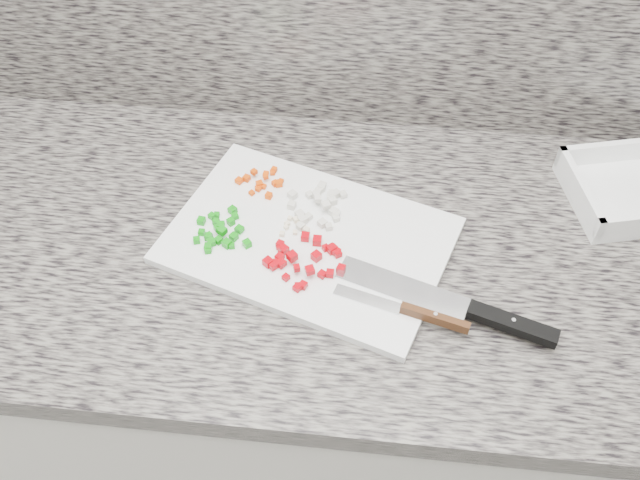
{
  "coord_description": "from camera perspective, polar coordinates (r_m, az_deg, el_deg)",
  "views": [
    {
      "loc": [
        0.08,
        0.73,
        1.75
      ],
      "look_at": [
        0.01,
        1.41,
        0.93
      ],
      "focal_mm": 40.0,
      "sensor_mm": 36.0,
      "label": 1
    }
  ],
  "objects": [
    {
      "name": "green_pepper_pile",
      "position": [
        1.11,
        -7.96,
        0.62
      ],
      "size": [
        0.09,
        0.1,
        0.02
      ],
      "color": "#0C890D",
      "rests_on": "cutting_board"
    },
    {
      "name": "carrot_pile",
      "position": [
        1.18,
        -4.64,
        4.67
      ],
      "size": [
        0.08,
        0.07,
        0.02
      ],
      "color": "#D84304",
      "rests_on": "cutting_board"
    },
    {
      "name": "red_pepper_pile",
      "position": [
        1.06,
        -1.25,
        -1.51
      ],
      "size": [
        0.13,
        0.11,
        0.02
      ],
      "color": "#AB020B",
      "rests_on": "cutting_board"
    },
    {
      "name": "onion_pile",
      "position": [
        1.14,
        0.02,
        2.9
      ],
      "size": [
        0.1,
        0.11,
        0.02
      ],
      "color": "beige",
      "rests_on": "cutting_board"
    },
    {
      "name": "garlic_pile",
      "position": [
        1.11,
        -2.07,
        1.13
      ],
      "size": [
        0.05,
        0.04,
        0.01
      ],
      "color": "beige",
      "rests_on": "cutting_board"
    },
    {
      "name": "paring_knife",
      "position": [
        1.01,
        7.79,
        -5.81
      ],
      "size": [
        0.2,
        0.07,
        0.02
      ],
      "rotation": [
        0.0,
        0.0,
        -0.27
      ],
      "color": "silver",
      "rests_on": "cutting_board"
    },
    {
      "name": "cutting_board",
      "position": [
        1.1,
        -0.92,
        -0.03
      ],
      "size": [
        0.49,
        0.4,
        0.01
      ],
      "primitive_type": "cube",
      "rotation": [
        0.0,
        0.0,
        -0.32
      ],
      "color": "white",
      "rests_on": "countertop"
    },
    {
      "name": "chef_knife",
      "position": [
        1.03,
        12.17,
        -5.59
      ],
      "size": [
        0.32,
        0.13,
        0.02
      ],
      "rotation": [
        0.0,
        0.0,
        -0.31
      ],
      "color": "silver",
      "rests_on": "cutting_board"
    },
    {
      "name": "cabinet",
      "position": [
        1.5,
        -0.3,
        -11.68
      ],
      "size": [
        3.92,
        0.62,
        0.86
      ],
      "primitive_type": "cube",
      "color": "white",
      "rests_on": "ground"
    },
    {
      "name": "countertop",
      "position": [
        1.13,
        -0.39,
        -0.72
      ],
      "size": [
        3.96,
        0.64,
        0.04
      ],
      "primitive_type": "cube",
      "color": "slate",
      "rests_on": "cabinet"
    }
  ]
}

